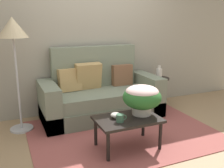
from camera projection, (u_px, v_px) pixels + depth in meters
ground_plane at (122, 132)px, 3.79m from camera, size 14.00×14.00×0.00m
wall_back at (94, 32)px, 4.50m from camera, size 6.40×0.12×2.78m
area_rug at (123, 132)px, 3.75m from camera, size 2.62×1.96×0.01m
couch at (100, 96)px, 4.32m from camera, size 1.97×0.86×1.16m
coffee_table at (128, 122)px, 3.24m from camera, size 0.81×0.53×0.41m
side_table at (158, 86)px, 4.84m from camera, size 0.39×0.39×0.54m
floor_lamp at (13, 36)px, 3.52m from camera, size 0.41×0.41×1.64m
potted_plant at (142, 97)px, 3.30m from camera, size 0.50×0.50×0.39m
coffee_mug at (120, 118)px, 3.10m from camera, size 0.14×0.09×0.09m
snack_bowl at (116, 115)px, 3.23m from camera, size 0.13×0.13×0.07m
table_vase at (159, 73)px, 4.77m from camera, size 0.11×0.11×0.23m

